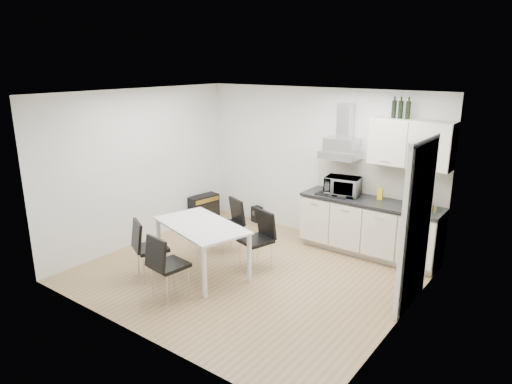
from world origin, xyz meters
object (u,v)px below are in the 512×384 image
Objects in this scene: kitchenette at (374,205)px; dining_table at (201,229)px; chair_near_left at (152,249)px; guitar_amp at (203,208)px; floor_speaker at (257,214)px; chair_far_left at (227,226)px; chair_near_right at (170,266)px; chair_far_right at (256,241)px.

kitchenette is 2.74m from dining_table.
chair_near_left is (-2.21, -2.65, -0.39)m from kitchenette.
chair_near_left is 1.36× the size of guitar_amp.
guitar_amp is (-1.08, 2.24, -0.18)m from chair_near_left.
chair_far_left is at bearing -54.19° from floor_speaker.
guitar_amp is at bearing -129.06° from floor_speaker.
floor_speaker is (-0.48, 1.48, -0.29)m from chair_far_left.
chair_near_right is at bearing -118.79° from kitchenette.
chair_far_left is 1.58m from floor_speaker.
chair_near_left reaches higher than floor_speaker.
chair_far_left is at bearing -24.18° from guitar_amp.
chair_far_right is at bearing -36.32° from floor_speaker.
floor_speaker is (0.88, 0.57, -0.11)m from guitar_amp.
kitchenette is 3.89× the size of guitar_amp.
chair_near_left is 2.93× the size of floor_speaker.
chair_far_left is at bearing -0.16° from chair_far_right.
chair_near_right is (0.35, -1.58, 0.00)m from chair_far_left.
floor_speaker is at bearing 122.93° from dining_table.
floor_speaker is at bearing 112.81° from chair_near_right.
dining_table is 2.33m from guitar_amp.
chair_near_left is 2.83m from floor_speaker.
kitchenette is 1.98m from chair_far_right.
chair_near_right is at bearing 90.07° from chair_far_right.
chair_far_left is at bearing -145.89° from kitchenette.
guitar_amp is at bearing 132.07° from chair_near_right.
dining_table is at bearing 124.98° from chair_far_left.
chair_far_right reaches higher than dining_table.
chair_near_left reaches higher than guitar_amp.
dining_table is 2.51× the size of guitar_amp.
chair_near_right is at bearing -56.97° from floor_speaker.
chair_far_left is 1.64m from guitar_amp.
chair_far_left is (-0.19, 0.79, -0.23)m from dining_table.
kitchenette is 2.86× the size of chair_far_right.
chair_near_left is at bearing -129.87° from kitchenette.
kitchenette is at bearing 13.98° from floor_speaker.
chair_near_left is at bearing -54.59° from guitar_amp.
chair_near_right reaches higher than guitar_amp.
chair_far_right is 1.51m from chair_near_left.
dining_table reaches higher than guitar_amp.
kitchenette is 2.51m from floor_speaker.
floor_speaker is at bearing -37.68° from chair_far_right.
chair_near_right is (0.16, -0.79, -0.23)m from dining_table.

